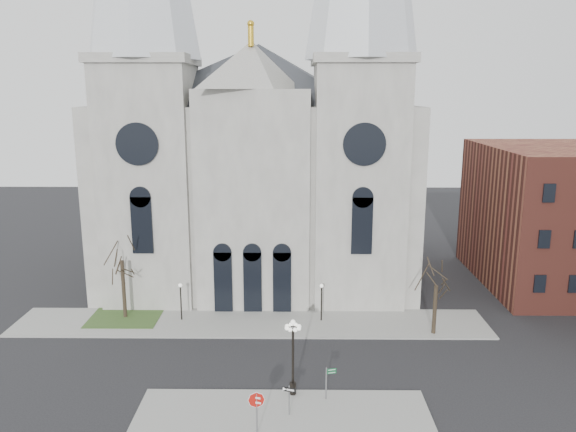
{
  "coord_description": "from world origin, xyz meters",
  "views": [
    {
      "loc": [
        3.64,
        -33.5,
        19.38
      ],
      "look_at": [
        3.19,
        8.0,
        10.07
      ],
      "focal_mm": 35.0,
      "sensor_mm": 36.0,
      "label": 1
    }
  ],
  "objects_px": {
    "one_way_sign": "(289,395)",
    "street_name_sign": "(327,380)",
    "stop_sign": "(257,405)",
    "globe_lamp": "(293,348)"
  },
  "relations": [
    {
      "from": "one_way_sign",
      "to": "street_name_sign",
      "type": "distance_m",
      "value": 3.02
    },
    {
      "from": "stop_sign",
      "to": "street_name_sign",
      "type": "xyz_separation_m",
      "value": [
        4.23,
        3.91,
        -0.65
      ]
    },
    {
      "from": "globe_lamp",
      "to": "street_name_sign",
      "type": "bearing_deg",
      "value": -14.7
    },
    {
      "from": "stop_sign",
      "to": "globe_lamp",
      "type": "distance_m",
      "value": 5.1
    },
    {
      "from": "stop_sign",
      "to": "street_name_sign",
      "type": "distance_m",
      "value": 5.8
    },
    {
      "from": "globe_lamp",
      "to": "one_way_sign",
      "type": "distance_m",
      "value": 3.07
    },
    {
      "from": "globe_lamp",
      "to": "stop_sign",
      "type": "bearing_deg",
      "value": -114.42
    },
    {
      "from": "stop_sign",
      "to": "one_way_sign",
      "type": "distance_m",
      "value": 2.84
    },
    {
      "from": "one_way_sign",
      "to": "street_name_sign",
      "type": "relative_size",
      "value": 0.89
    },
    {
      "from": "street_name_sign",
      "to": "globe_lamp",
      "type": "bearing_deg",
      "value": 151.65
    }
  ]
}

